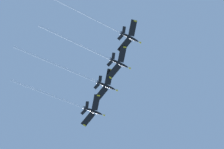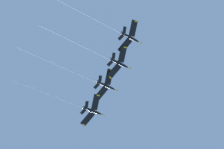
{
  "view_description": "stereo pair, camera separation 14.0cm",
  "coord_description": "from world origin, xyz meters",
  "views": [
    {
      "loc": [
        -24.6,
        0.01,
        1.81
      ],
      "look_at": [
        -14.95,
        6.75,
        165.7
      ],
      "focal_mm": 46.9,
      "sensor_mm": 36.0,
      "label": 1
    },
    {
      "loc": [
        -24.68,
        0.12,
        1.81
      ],
      "look_at": [
        -14.95,
        6.75,
        165.7
      ],
      "focal_mm": 46.9,
      "sensor_mm": 36.0,
      "label": 2
    }
  ],
  "objects": [
    {
      "name": "jet_far_left",
      "position": [
        -14.73,
        33.57,
        161.07
      ],
      "size": [
        46.25,
        31.7,
        19.82
      ],
      "color": "black"
    },
    {
      "name": "jet_inner_left",
      "position": [
        -24.77,
        20.66,
        160.81
      ],
      "size": [
        51.15,
        34.41,
        21.22
      ],
      "color": "black"
    },
    {
      "name": "jet_centre",
      "position": [
        -29.14,
        6.15,
        160.42
      ],
      "size": [
        46.32,
        31.43,
        19.79
      ],
      "color": "black"
    },
    {
      "name": "jet_inner_right",
      "position": [
        -34.51,
        -8.68,
        162.83
      ],
      "size": [
        47.18,
        32.22,
        19.63
      ],
      "color": "black"
    }
  ]
}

